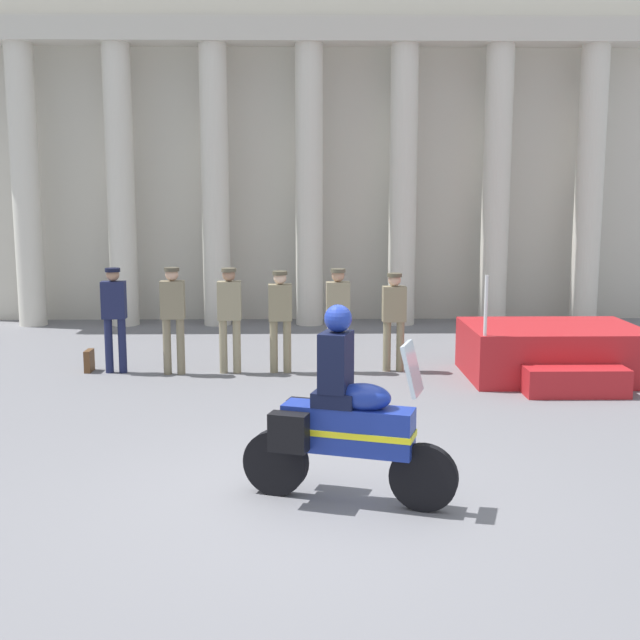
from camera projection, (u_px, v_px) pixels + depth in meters
ground_plane at (313, 498)px, 7.75m from camera, size 28.00×28.00×0.00m
colonnade_backdrop at (309, 156)px, 17.93m from camera, size 15.99×1.45×7.13m
reviewing_stand at (553, 353)px, 12.71m from camera, size 2.70×2.43×1.73m
officer_in_row_0 at (114, 311)px, 12.99m from camera, size 0.39×0.24×1.72m
officer_in_row_1 at (173, 312)px, 12.88m from camera, size 0.39×0.24×1.74m
officer_in_row_2 at (229, 311)px, 12.97m from camera, size 0.39×0.24×1.72m
officer_in_row_3 at (280, 313)px, 13.01m from camera, size 0.39×0.24×1.67m
officer_in_row_4 at (338, 312)px, 13.05m from camera, size 0.39×0.24×1.70m
officer_in_row_5 at (394, 314)px, 13.12m from camera, size 0.39×0.24×1.62m
motorcycle_with_rider at (341, 421)px, 7.55m from camera, size 2.03×0.94×1.90m
briefcase_on_ground at (89, 361)px, 13.21m from camera, size 0.10×0.32×0.36m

